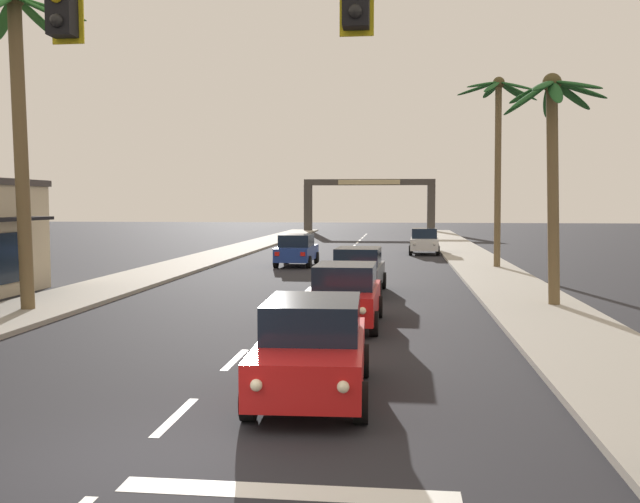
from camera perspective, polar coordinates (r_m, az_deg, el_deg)
ground_plane at (r=9.67m, az=-15.62°, el=-16.45°), size 220.00×220.00×0.00m
sidewalk_right at (r=28.90m, az=15.08°, el=-2.66°), size 3.20×110.00×0.14m
sidewalk_left at (r=30.71m, az=-15.10°, el=-2.27°), size 3.20×110.00×0.14m
lane_markings at (r=27.85m, az=0.19°, el=-2.90°), size 4.28×86.06×0.01m
traffic_signal_mast at (r=8.76m, az=3.55°, el=16.29°), size 11.64×0.41×7.13m
sedan_lead_at_stop_bar at (r=12.17m, az=-0.61°, el=-7.85°), size 2.08×4.50×1.68m
sedan_third_in_queue at (r=19.06m, az=2.07°, el=-3.54°), size 1.99×4.47×1.68m
sedan_fifth_in_queue at (r=26.02m, az=3.12°, el=-1.51°), size 2.08×4.50×1.68m
sedan_oncoming_far at (r=37.14m, az=-1.91°, el=0.14°), size 2.01×4.48×1.68m
sedan_parked_nearest_kerb at (r=46.23m, az=8.54°, el=0.86°), size 2.07×4.50×1.68m
palm_left_second at (r=23.06m, az=-23.46°, el=11.66°), size 4.03×3.82×9.69m
palm_right_second at (r=23.20m, az=18.47°, el=8.80°), size 3.24×3.21×7.39m
palm_right_third at (r=36.31m, az=14.37°, el=9.58°), size 4.04×4.00×9.60m
town_gateway_arch at (r=81.14m, az=4.04°, el=4.47°), size 15.18×0.90×6.09m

